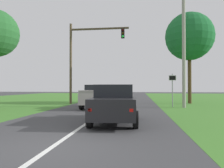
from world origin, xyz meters
TOP-DOWN VIEW (x-y plane):
  - ground_plane at (0.00, 9.10)m, footprint 120.00×120.00m
  - red_suv_near at (1.26, 4.70)m, footprint 2.24×4.95m
  - pickup_truck_lead at (-0.85, 11.64)m, footprint 2.22×5.39m
  - traffic_light at (-3.00, 15.53)m, footprint 5.96×0.40m
  - keep_moving_sign at (5.17, 12.98)m, footprint 0.60×0.09m
  - oak_tree_right at (7.56, 17.47)m, footprint 4.90×4.90m
  - utility_pole_right at (6.05, 12.67)m, footprint 0.28×0.28m

SIDE VIEW (x-z plane):
  - ground_plane at x=0.00m, z-range 0.00..0.00m
  - red_suv_near at x=1.26m, z-range 0.06..1.84m
  - pickup_truck_lead at x=-0.85m, z-range 0.03..1.89m
  - keep_moving_sign at x=5.17m, z-range 0.38..3.17m
  - utility_pole_right at x=6.05m, z-range 0.00..9.93m
  - traffic_light at x=-3.00m, z-range 1.15..9.22m
  - oak_tree_right at x=7.56m, z-range 2.19..11.53m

